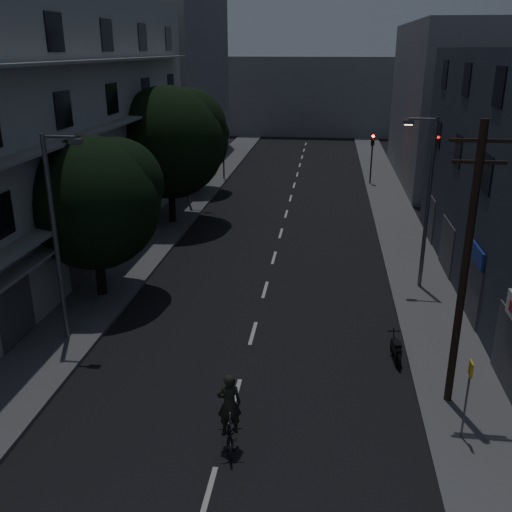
% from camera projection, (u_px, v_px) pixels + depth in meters
% --- Properties ---
extents(ground, '(160.00, 160.00, 0.00)m').
position_uv_depth(ground, '(281.00, 231.00, 36.34)').
color(ground, black).
rests_on(ground, ground).
extents(sidewalk_left, '(3.00, 90.00, 0.15)m').
position_uv_depth(sidewalk_left, '(167.00, 226.00, 37.19)').
color(sidewalk_left, '#565659').
rests_on(sidewalk_left, ground).
extents(sidewalk_right, '(3.00, 90.00, 0.15)m').
position_uv_depth(sidewalk_right, '(402.00, 234.00, 35.43)').
color(sidewalk_right, '#565659').
rests_on(sidewalk_right, ground).
extents(lane_markings, '(0.15, 60.50, 0.01)m').
position_uv_depth(lane_markings, '(288.00, 206.00, 42.16)').
color(lane_markings, beige).
rests_on(lane_markings, ground).
extents(building_left, '(7.00, 36.00, 14.00)m').
position_uv_depth(building_left, '(36.00, 132.00, 28.82)').
color(building_left, '#AAAAA5').
rests_on(building_left, ground).
extents(building_far_left, '(6.00, 20.00, 16.00)m').
position_uv_depth(building_far_left, '(181.00, 80.00, 56.44)').
color(building_far_left, slate).
rests_on(building_far_left, ground).
extents(building_far_right, '(6.00, 20.00, 13.00)m').
position_uv_depth(building_far_right, '(439.00, 104.00, 48.55)').
color(building_far_right, slate).
rests_on(building_far_right, ground).
extents(building_far_end, '(24.00, 8.00, 10.00)m').
position_uv_depth(building_far_end, '(310.00, 96.00, 76.57)').
color(building_far_end, slate).
rests_on(building_far_end, ground).
extents(tree_near, '(5.92, 5.92, 7.31)m').
position_uv_depth(tree_near, '(95.00, 198.00, 25.20)').
color(tree_near, black).
rests_on(tree_near, sidewalk_left).
extents(tree_mid, '(7.08, 7.08, 8.71)m').
position_uv_depth(tree_mid, '(170.00, 138.00, 36.10)').
color(tree_mid, black).
rests_on(tree_mid, sidewalk_left).
extents(tree_far, '(5.18, 5.18, 6.41)m').
position_uv_depth(tree_far, '(196.00, 140.00, 44.69)').
color(tree_far, black).
rests_on(tree_far, sidewalk_left).
extents(traffic_signal_far_right, '(0.28, 0.37, 4.10)m').
position_uv_depth(traffic_signal_far_right, '(372.00, 148.00, 47.54)').
color(traffic_signal_far_right, black).
rests_on(traffic_signal_far_right, sidewalk_right).
extents(traffic_signal_far_left, '(0.28, 0.37, 4.10)m').
position_uv_depth(traffic_signal_far_left, '(223.00, 145.00, 49.40)').
color(traffic_signal_far_left, black).
rests_on(traffic_signal_far_left, sidewalk_left).
extents(street_lamp_left_near, '(1.51, 0.25, 8.00)m').
position_uv_depth(street_lamp_left_near, '(57.00, 230.00, 21.16)').
color(street_lamp_left_near, slate).
rests_on(street_lamp_left_near, sidewalk_left).
extents(street_lamp_right, '(1.51, 0.25, 8.00)m').
position_uv_depth(street_lamp_right, '(426.00, 196.00, 26.07)').
color(street_lamp_right, '#505257').
rests_on(street_lamp_right, sidewalk_right).
extents(street_lamp_left_far, '(1.51, 0.25, 8.00)m').
position_uv_depth(street_lamp_left_far, '(188.00, 143.00, 40.64)').
color(street_lamp_left_far, '#595B61').
rests_on(street_lamp_left_far, sidewalk_left).
extents(utility_pole, '(1.80, 0.24, 9.00)m').
position_uv_depth(utility_pole, '(465.00, 265.00, 17.03)').
color(utility_pole, black).
rests_on(utility_pole, sidewalk_right).
extents(bus_stop_sign, '(0.06, 0.35, 2.52)m').
position_uv_depth(bus_stop_sign, '(468.00, 386.00, 16.26)').
color(bus_stop_sign, '#595B60').
rests_on(bus_stop_sign, sidewalk_right).
extents(motorcycle, '(0.49, 1.69, 1.08)m').
position_uv_depth(motorcycle, '(396.00, 350.00, 21.10)').
color(motorcycle, black).
rests_on(motorcycle, ground).
extents(cyclist, '(1.05, 2.00, 2.41)m').
position_uv_depth(cyclist, '(230.00, 423.00, 16.41)').
color(cyclist, black).
rests_on(cyclist, ground).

